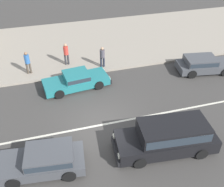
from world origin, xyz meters
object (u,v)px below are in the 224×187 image
pedestrian_by_shop (66,53)px  pedestrian_far_end (27,61)px  minivan_black_3 (169,136)px  pedestrian_near_clock (102,56)px  hatchback_dark_grey_1 (203,64)px  sedan_teal_2 (77,80)px  hatchback_dark_grey_0 (44,160)px

pedestrian_by_shop → pedestrian_far_end: (-2.70, -0.55, -0.00)m
minivan_black_3 → pedestrian_by_shop: pedestrian_by_shop is taller
minivan_black_3 → pedestrian_near_clock: (-1.16, 8.34, 0.20)m
pedestrian_near_clock → pedestrian_far_end: (-5.12, 0.49, 0.06)m
hatchback_dark_grey_1 → sedan_teal_2: 8.96m
hatchback_dark_grey_0 → pedestrian_near_clock: 9.22m
sedan_teal_2 → pedestrian_by_shop: 2.96m
pedestrian_near_clock → sedan_teal_2: bearing=-139.8°
minivan_black_3 → pedestrian_near_clock: size_ratio=3.26×
minivan_black_3 → pedestrian_near_clock: bearing=97.9°
minivan_black_3 → pedestrian_far_end: pedestrian_far_end is taller
sedan_teal_2 → pedestrian_far_end: 3.80m
hatchback_dark_grey_1 → pedestrian_near_clock: size_ratio=2.69×
pedestrian_far_end → hatchback_dark_grey_0: bearing=-86.7°
minivan_black_3 → pedestrian_far_end: size_ratio=3.07×
hatchback_dark_grey_1 → pedestrian_far_end: size_ratio=2.53×
hatchback_dark_grey_0 → sedan_teal_2: (2.45, 6.10, -0.06)m
sedan_teal_2 → pedestrian_near_clock: pedestrian_near_clock is taller
pedestrian_by_shop → hatchback_dark_grey_1: bearing=-20.0°
hatchback_dark_grey_1 → pedestrian_far_end: (-11.88, 2.79, 0.51)m
pedestrian_by_shop → pedestrian_far_end: 2.76m
pedestrian_by_shop → hatchback_dark_grey_0: bearing=-103.8°
hatchback_dark_grey_1 → pedestrian_far_end: bearing=166.8°
sedan_teal_2 → minivan_black_3: bearing=-62.7°
hatchback_dark_grey_0 → sedan_teal_2: size_ratio=0.91×
hatchback_dark_grey_0 → hatchback_dark_grey_1: 12.73m
pedestrian_by_shop → pedestrian_near_clock: bearing=-23.4°
pedestrian_near_clock → pedestrian_by_shop: (-2.42, 1.05, 0.06)m
pedestrian_by_shop → pedestrian_far_end: pedestrian_by_shop is taller
sedan_teal_2 → pedestrian_near_clock: bearing=40.2°
pedestrian_near_clock → pedestrian_by_shop: 2.64m
hatchback_dark_grey_1 → pedestrian_near_clock: 7.16m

